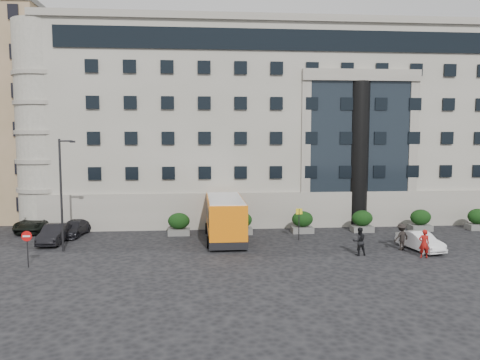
% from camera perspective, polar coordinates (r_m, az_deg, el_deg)
% --- Properties ---
extents(ground, '(120.00, 120.00, 0.00)m').
position_cam_1_polar(ground, '(31.84, -0.76, -9.54)').
color(ground, black).
rests_on(ground, ground).
extents(civic_building, '(44.00, 24.00, 18.00)m').
position_cam_1_polar(civic_building, '(53.31, 3.99, 6.29)').
color(civic_building, gray).
rests_on(civic_building, ground).
extents(entrance_column, '(1.80, 1.80, 13.00)m').
position_cam_1_polar(entrance_column, '(43.40, 14.24, 3.01)').
color(entrance_column, black).
rests_on(entrance_column, ground).
extents(apartment_far, '(13.00, 13.00, 22.00)m').
position_cam_1_polar(apartment_far, '(73.06, -24.93, 7.15)').
color(apartment_far, '#826A4C').
rests_on(apartment_far, ground).
extents(hedge_a, '(1.80, 1.26, 1.84)m').
position_cam_1_polar(hedge_a, '(39.21, -7.46, -5.32)').
color(hedge_a, '#5F5F5D').
rests_on(hedge_a, ground).
extents(hedge_b, '(1.80, 1.26, 1.84)m').
position_cam_1_polar(hedge_b, '(39.31, 0.16, -5.25)').
color(hedge_b, '#5F5F5D').
rests_on(hedge_b, ground).
extents(hedge_c, '(1.80, 1.26, 1.84)m').
position_cam_1_polar(hedge_c, '(40.10, 7.62, -5.08)').
color(hedge_c, '#5F5F5D').
rests_on(hedge_c, ground).
extents(hedge_d, '(1.80, 1.26, 1.84)m').
position_cam_1_polar(hedge_d, '(41.53, 14.66, -4.85)').
color(hedge_d, '#5F5F5D').
rests_on(hedge_d, ground).
extents(hedge_e, '(1.80, 1.26, 1.84)m').
position_cam_1_polar(hedge_e, '(43.53, 21.15, -4.57)').
color(hedge_e, '#5F5F5D').
rests_on(hedge_e, ground).
extents(hedge_f, '(1.80, 1.26, 1.84)m').
position_cam_1_polar(hedge_f, '(46.04, 26.99, -4.26)').
color(hedge_f, '#5F5F5D').
rests_on(hedge_f, ground).
extents(street_lamp, '(1.16, 0.18, 8.00)m').
position_cam_1_polar(street_lamp, '(35.27, -20.89, -1.20)').
color(street_lamp, '#262628').
rests_on(street_lamp, ground).
extents(bus_stop_sign, '(0.50, 0.08, 2.52)m').
position_cam_1_polar(bus_stop_sign, '(37.07, 7.21, -4.69)').
color(bus_stop_sign, '#262628').
rests_on(bus_stop_sign, ground).
extents(no_entry_sign, '(0.64, 0.16, 2.32)m').
position_cam_1_polar(no_entry_sign, '(32.23, -24.53, -6.84)').
color(no_entry_sign, '#262628').
rests_on(no_entry_sign, ground).
extents(minibus, '(3.08, 8.05, 3.35)m').
position_cam_1_polar(minibus, '(36.87, -1.82, -4.53)').
color(minibus, orange).
rests_on(minibus, ground).
extents(red_truck, '(3.56, 5.96, 3.00)m').
position_cam_1_polar(red_truck, '(48.11, -20.40, -2.88)').
color(red_truck, maroon).
rests_on(red_truck, ground).
extents(parked_car_b, '(1.64, 4.39, 1.43)m').
position_cam_1_polar(parked_car_b, '(38.76, -21.67, -6.11)').
color(parked_car_b, black).
rests_on(parked_car_b, ground).
extents(parked_car_c, '(2.27, 4.44, 1.23)m').
position_cam_1_polar(parked_car_c, '(41.04, -19.58, -5.55)').
color(parked_car_c, black).
rests_on(parked_car_c, ground).
extents(parked_car_d, '(2.94, 5.68, 1.53)m').
position_cam_1_polar(parked_car_d, '(44.20, -23.40, -4.72)').
color(parked_car_d, black).
rests_on(parked_car_d, ground).
extents(white_taxi, '(2.22, 4.26, 1.34)m').
position_cam_1_polar(white_taxi, '(36.25, 21.11, -6.96)').
color(white_taxi, silver).
rests_on(white_taxi, ground).
extents(pedestrian_a, '(0.79, 0.60, 1.95)m').
position_cam_1_polar(pedestrian_a, '(34.11, 21.52, -7.23)').
color(pedestrian_a, maroon).
rests_on(pedestrian_a, ground).
extents(pedestrian_b, '(0.95, 0.75, 1.94)m').
position_cam_1_polar(pedestrian_b, '(33.48, 14.33, -7.25)').
color(pedestrian_b, black).
rests_on(pedestrian_b, ground).
extents(pedestrian_c, '(1.42, 1.11, 1.92)m').
position_cam_1_polar(pedestrian_c, '(35.84, 19.07, -6.56)').
color(pedestrian_c, black).
rests_on(pedestrian_c, ground).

